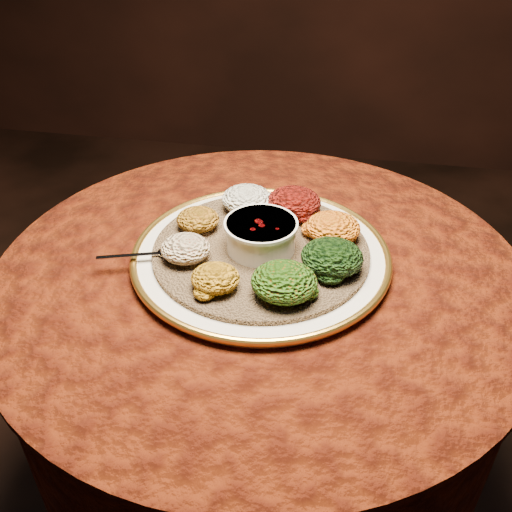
# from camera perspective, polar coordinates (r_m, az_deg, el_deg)

# --- Properties ---
(table) EXTENTS (0.96, 0.96, 0.73)m
(table) POSITION_cam_1_polar(r_m,az_deg,el_deg) (1.15, 0.41, -8.23)
(table) COLOR black
(table) RESTS_ON ground
(platter) EXTENTS (0.59, 0.59, 0.02)m
(platter) POSITION_cam_1_polar(r_m,az_deg,el_deg) (1.03, 0.49, 0.09)
(platter) COLOR beige
(platter) RESTS_ON table
(injera) EXTENTS (0.46, 0.46, 0.01)m
(injera) POSITION_cam_1_polar(r_m,az_deg,el_deg) (1.03, 0.49, 0.58)
(injera) COLOR olive
(injera) RESTS_ON platter
(stew_bowl) EXTENTS (0.13, 0.13, 0.05)m
(stew_bowl) POSITION_cam_1_polar(r_m,az_deg,el_deg) (1.01, 0.50, 2.27)
(stew_bowl) COLOR silver
(stew_bowl) RESTS_ON injera
(spoon) EXTENTS (0.14, 0.06, 0.01)m
(spoon) POSITION_cam_1_polar(r_m,az_deg,el_deg) (1.02, -9.38, 0.30)
(spoon) COLOR silver
(spoon) RESTS_ON injera
(portion_ayib) EXTENTS (0.10, 0.10, 0.05)m
(portion_ayib) POSITION_cam_1_polar(r_m,az_deg,el_deg) (1.12, -0.91, 5.69)
(portion_ayib) COLOR silver
(portion_ayib) RESTS_ON injera
(portion_kitfo) EXTENTS (0.11, 0.10, 0.05)m
(portion_kitfo) POSITION_cam_1_polar(r_m,az_deg,el_deg) (1.11, 3.80, 5.39)
(portion_kitfo) COLOR black
(portion_kitfo) RESTS_ON injera
(portion_tikil) EXTENTS (0.10, 0.09, 0.05)m
(portion_tikil) POSITION_cam_1_polar(r_m,az_deg,el_deg) (1.05, 7.71, 2.83)
(portion_tikil) COLOR #C68E10
(portion_tikil) RESTS_ON injera
(portion_gomen) EXTENTS (0.11, 0.10, 0.05)m
(portion_gomen) POSITION_cam_1_polar(r_m,az_deg,el_deg) (0.97, 7.62, -0.10)
(portion_gomen) COLOR black
(portion_gomen) RESTS_ON injera
(portion_mixveg) EXTENTS (0.11, 0.10, 0.05)m
(portion_mixveg) POSITION_cam_1_polar(r_m,az_deg,el_deg) (0.91, 2.82, -2.60)
(portion_mixveg) COLOR #A1440A
(portion_mixveg) RESTS_ON injera
(portion_kik) EXTENTS (0.08, 0.08, 0.04)m
(portion_kik) POSITION_cam_1_polar(r_m,az_deg,el_deg) (0.93, -4.09, -2.22)
(portion_kik) COLOR #B77610
(portion_kik) RESTS_ON injera
(portion_timatim) EXTENTS (0.09, 0.08, 0.04)m
(portion_timatim) POSITION_cam_1_polar(r_m,az_deg,el_deg) (1.00, -7.07, 0.75)
(portion_timatim) COLOR maroon
(portion_timatim) RESTS_ON injera
(portion_shiro) EXTENTS (0.08, 0.08, 0.04)m
(portion_shiro) POSITION_cam_1_polar(r_m,az_deg,el_deg) (1.08, -5.83, 3.67)
(portion_shiro) COLOR #9A5A12
(portion_shiro) RESTS_ON injera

